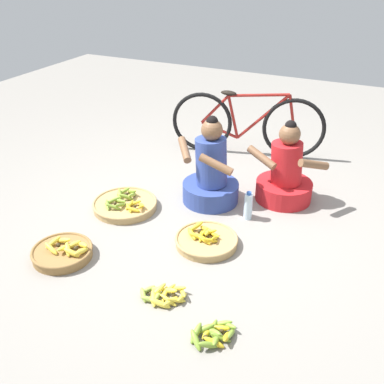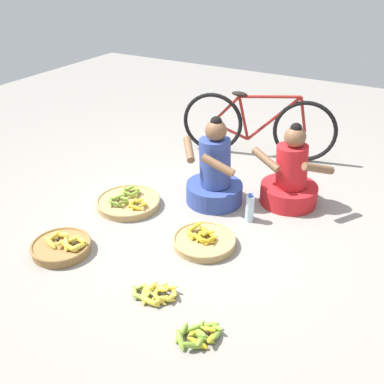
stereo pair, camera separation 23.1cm
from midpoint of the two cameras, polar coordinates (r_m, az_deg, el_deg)
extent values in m
plane|color=gray|center=(3.96, -0.43, -3.19)|extent=(10.00, 10.00, 0.00)
cylinder|color=#334793|center=(4.17, 0.78, -0.01)|extent=(0.52, 0.52, 0.18)
cylinder|color=#334793|center=(4.03, 0.81, 3.83)|extent=(0.39, 0.38, 0.45)
sphere|color=brown|center=(3.91, 0.84, 7.86)|extent=(0.19, 0.19, 0.19)
sphere|color=black|center=(3.88, 0.85, 8.91)|extent=(0.10, 0.10, 0.10)
cylinder|color=brown|center=(4.06, -2.59, 5.39)|extent=(0.24, 0.29, 0.16)
cylinder|color=brown|center=(3.77, 1.32, 3.47)|extent=(0.31, 0.07, 0.16)
cylinder|color=red|center=(4.26, 10.03, 0.18)|extent=(0.52, 0.52, 0.18)
cylinder|color=red|center=(4.13, 10.36, 3.62)|extent=(0.31, 0.29, 0.40)
sphere|color=brown|center=(4.02, 10.71, 7.20)|extent=(0.19, 0.19, 0.19)
sphere|color=black|center=(3.99, 10.81, 8.21)|extent=(0.10, 0.10, 0.10)
cylinder|color=brown|center=(4.02, 7.22, 4.35)|extent=(0.31, 0.18, 0.16)
cylinder|color=brown|center=(3.97, 13.61, 3.39)|extent=(0.25, 0.28, 0.16)
torus|color=black|center=(5.13, -0.03, 8.85)|extent=(0.68, 0.20, 0.68)
torus|color=black|center=(5.03, 11.52, 7.84)|extent=(0.68, 0.20, 0.68)
cylinder|color=maroon|center=(5.01, 7.66, 9.41)|extent=(0.54, 0.16, 0.55)
cylinder|color=maroon|center=(5.05, 3.92, 9.46)|extent=(0.15, 0.07, 0.49)
cylinder|color=maroon|center=(4.94, 7.13, 12.09)|extent=(0.64, 0.18, 0.08)
cylinder|color=maroon|center=(5.12, 2.24, 7.87)|extent=(0.42, 0.13, 0.18)
cylinder|color=maroon|center=(5.05, 1.61, 10.46)|extent=(0.31, 0.10, 0.35)
cylinder|color=maroon|center=(4.97, 11.27, 9.91)|extent=(0.12, 0.06, 0.38)
ellipsoid|color=black|center=(4.97, 3.32, 12.44)|extent=(0.18, 0.08, 0.05)
cylinder|color=tan|center=(4.13, -10.09, -1.72)|extent=(0.57, 0.57, 0.06)
torus|color=tan|center=(4.12, -10.13, -1.37)|extent=(0.58, 0.58, 0.02)
ellipsoid|color=yellow|center=(3.98, -8.15, -1.92)|extent=(0.05, 0.13, 0.07)
ellipsoid|color=yellow|center=(4.01, -8.13, -1.63)|extent=(0.12, 0.10, 0.07)
ellipsoid|color=yellow|center=(4.05, -8.96, -1.44)|extent=(0.12, 0.10, 0.06)
ellipsoid|color=yellow|center=(4.03, -9.56, -1.64)|extent=(0.03, 0.13, 0.06)
ellipsoid|color=yellow|center=(3.99, -9.68, -2.02)|extent=(0.12, 0.11, 0.06)
ellipsoid|color=yellow|center=(3.95, -9.13, -2.26)|extent=(0.13, 0.07, 0.06)
sphere|color=#382D19|center=(4.00, -8.89, -1.84)|extent=(0.03, 0.03, 0.03)
ellipsoid|color=#8CAD38|center=(4.17, -9.14, -0.37)|extent=(0.05, 0.14, 0.08)
ellipsoid|color=#8CAD38|center=(4.22, -9.21, 0.06)|extent=(0.14, 0.09, 0.09)
ellipsoid|color=#8CAD38|center=(4.25, -10.27, 0.03)|extent=(0.10, 0.14, 0.07)
ellipsoid|color=#8CAD38|center=(4.19, -10.74, -0.31)|extent=(0.11, 0.13, 0.09)
ellipsoid|color=#8CAD38|center=(4.14, -9.98, -0.63)|extent=(0.14, 0.10, 0.09)
sphere|color=#382D19|center=(4.20, -9.89, -0.30)|extent=(0.03, 0.03, 0.03)
ellipsoid|color=olive|center=(4.03, -10.69, -1.67)|extent=(0.05, 0.15, 0.08)
ellipsoid|color=olive|center=(4.11, -10.76, -1.13)|extent=(0.15, 0.05, 0.05)
ellipsoid|color=olive|center=(4.13, -11.66, -1.10)|extent=(0.11, 0.14, 0.06)
ellipsoid|color=olive|center=(4.07, -12.28, -1.63)|extent=(0.12, 0.13, 0.06)
ellipsoid|color=olive|center=(4.01, -11.59, -1.89)|extent=(0.15, 0.08, 0.08)
sphere|color=#382D19|center=(4.07, -11.37, -1.49)|extent=(0.03, 0.03, 0.03)
cylinder|color=olive|center=(3.64, -17.92, -7.48)|extent=(0.45, 0.45, 0.07)
torus|color=olive|center=(3.62, -18.00, -7.05)|extent=(0.47, 0.47, 0.02)
ellipsoid|color=yellow|center=(3.51, -15.74, -7.31)|extent=(0.06, 0.14, 0.06)
ellipsoid|color=yellow|center=(3.57, -15.56, -6.53)|extent=(0.14, 0.08, 0.08)
ellipsoid|color=yellow|center=(3.60, -16.70, -6.51)|extent=(0.10, 0.14, 0.06)
ellipsoid|color=yellow|center=(3.55, -17.33, -7.02)|extent=(0.12, 0.13, 0.08)
ellipsoid|color=yellow|center=(3.51, -16.91, -7.41)|extent=(0.14, 0.05, 0.08)
sphere|color=#382D19|center=(3.55, -16.37, -6.93)|extent=(0.04, 0.04, 0.04)
ellipsoid|color=yellow|center=(3.58, -17.70, -6.82)|extent=(0.05, 0.15, 0.07)
ellipsoid|color=yellow|center=(3.66, -17.81, -5.91)|extent=(0.15, 0.05, 0.08)
ellipsoid|color=yellow|center=(3.67, -18.97, -6.09)|extent=(0.07, 0.15, 0.07)
ellipsoid|color=yellow|center=(3.60, -19.24, -6.87)|extent=(0.15, 0.07, 0.08)
sphere|color=#382D19|center=(3.63, -18.39, -6.48)|extent=(0.03, 0.03, 0.03)
cylinder|color=tan|center=(3.60, 0.00, -6.35)|extent=(0.49, 0.49, 0.06)
torus|color=tan|center=(3.58, 0.00, -5.97)|extent=(0.51, 0.51, 0.02)
ellipsoid|color=gold|center=(3.54, 1.07, -5.87)|extent=(0.03, 0.13, 0.08)
ellipsoid|color=gold|center=(3.59, 0.93, -5.44)|extent=(0.13, 0.08, 0.05)
ellipsoid|color=gold|center=(3.61, 0.34, -5.15)|extent=(0.13, 0.07, 0.07)
ellipsoid|color=gold|center=(3.59, -0.44, -5.30)|extent=(0.07, 0.13, 0.07)
ellipsoid|color=gold|center=(3.57, -0.72, -5.68)|extent=(0.07, 0.14, 0.05)
ellipsoid|color=gold|center=(3.52, -0.35, -6.16)|extent=(0.14, 0.05, 0.06)
ellipsoid|color=gold|center=(3.51, 0.45, -6.20)|extent=(0.12, 0.11, 0.07)
sphere|color=#382D19|center=(3.56, 0.21, -5.72)|extent=(0.03, 0.03, 0.03)
ellipsoid|color=yellow|center=(3.60, 0.13, -5.19)|extent=(0.07, 0.16, 0.08)
ellipsoid|color=yellow|center=(3.64, -0.04, -4.76)|extent=(0.15, 0.11, 0.07)
ellipsoid|color=yellow|center=(3.66, -1.36, -4.47)|extent=(0.12, 0.14, 0.09)
ellipsoid|color=yellow|center=(3.59, -1.89, -5.35)|extent=(0.14, 0.13, 0.06)
ellipsoid|color=yellow|center=(3.56, -1.14, -5.66)|extent=(0.16, 0.07, 0.07)
sphere|color=#382D19|center=(3.61, -0.90, -5.09)|extent=(0.03, 0.03, 0.03)
ellipsoid|color=yellow|center=(3.08, -4.93, -13.71)|extent=(0.07, 0.16, 0.07)
ellipsoid|color=yellow|center=(3.14, -5.10, -12.41)|extent=(0.15, 0.06, 0.10)
ellipsoid|color=yellow|center=(3.15, -6.53, -12.42)|extent=(0.10, 0.15, 0.10)
ellipsoid|color=yellow|center=(3.12, -7.10, -13.30)|extent=(0.11, 0.15, 0.06)
ellipsoid|color=yellow|center=(3.07, -6.29, -13.96)|extent=(0.16, 0.06, 0.07)
sphere|color=#382D19|center=(3.11, -5.86, -13.19)|extent=(0.03, 0.03, 0.03)
ellipsoid|color=yellow|center=(3.10, -3.45, -13.24)|extent=(0.03, 0.14, 0.07)
ellipsoid|color=yellow|center=(3.13, -3.34, -12.73)|extent=(0.11, 0.13, 0.08)
ellipsoid|color=yellow|center=(3.16, -3.97, -12.16)|extent=(0.14, 0.03, 0.09)
ellipsoid|color=yellow|center=(3.17, -5.22, -12.37)|extent=(0.08, 0.14, 0.06)
ellipsoid|color=yellow|center=(3.14, -5.64, -12.83)|extent=(0.07, 0.15, 0.05)
ellipsoid|color=yellow|center=(3.09, -5.27, -13.57)|extent=(0.15, 0.06, 0.06)
ellipsoid|color=yellow|center=(3.08, -4.20, -13.60)|extent=(0.12, 0.12, 0.09)
sphere|color=#382D19|center=(3.13, -4.50, -12.95)|extent=(0.03, 0.03, 0.03)
ellipsoid|color=#9EB747|center=(3.14, -6.53, -12.98)|extent=(0.06, 0.12, 0.05)
ellipsoid|color=#9EB747|center=(3.18, -6.85, -12.20)|extent=(0.12, 0.05, 0.08)
ellipsoid|color=#9EB747|center=(3.19, -7.76, -12.25)|extent=(0.10, 0.11, 0.05)
ellipsoid|color=#9EB747|center=(3.14, -8.35, -12.87)|extent=(0.11, 0.11, 0.08)
ellipsoid|color=#9EB747|center=(3.12, -7.69, -13.40)|extent=(0.12, 0.06, 0.06)
sphere|color=#382D19|center=(3.15, -7.42, -12.75)|extent=(0.03, 0.03, 0.03)
ellipsoid|color=olive|center=(2.87, 2.57, -17.58)|extent=(0.04, 0.14, 0.07)
ellipsoid|color=olive|center=(2.91, 2.25, -16.62)|extent=(0.14, 0.08, 0.08)
ellipsoid|color=olive|center=(2.93, 1.51, -16.41)|extent=(0.14, 0.08, 0.07)
ellipsoid|color=olive|center=(2.90, 0.27, -16.96)|extent=(0.03, 0.14, 0.06)
ellipsoid|color=olive|center=(2.86, 0.35, -17.74)|extent=(0.13, 0.10, 0.07)
ellipsoid|color=olive|center=(2.84, 1.26, -18.07)|extent=(0.14, 0.07, 0.08)
sphere|color=#382D19|center=(2.89, 1.40, -17.28)|extent=(0.03, 0.03, 0.03)
ellipsoid|color=olive|center=(2.83, 0.61, -18.28)|extent=(0.07, 0.15, 0.08)
ellipsoid|color=olive|center=(2.87, 0.31, -17.39)|extent=(0.15, 0.09, 0.09)
ellipsoid|color=olive|center=(2.88, -0.90, -17.07)|extent=(0.14, 0.11, 0.09)
ellipsoid|color=olive|center=(2.86, -1.90, -17.54)|extent=(0.04, 0.15, 0.09)
ellipsoid|color=olive|center=(2.82, -1.98, -18.37)|extent=(0.13, 0.13, 0.09)
ellipsoid|color=olive|center=(2.80, -0.35, -18.91)|extent=(0.13, 0.12, 0.09)
sphere|color=#382D19|center=(2.84, -0.71, -18.09)|extent=(0.03, 0.03, 0.03)
ellipsoid|color=gold|center=(2.84, 1.99, -17.96)|extent=(0.06, 0.14, 0.09)
ellipsoid|color=gold|center=(2.90, 1.09, -16.95)|extent=(0.15, 0.06, 0.07)
ellipsoid|color=gold|center=(2.88, -0.33, -17.32)|extent=(0.06, 0.14, 0.06)
ellipsoid|color=gold|center=(2.82, 0.33, -18.63)|extent=(0.14, 0.05, 0.07)
sphere|color=#382D19|center=(2.86, 0.74, -17.79)|extent=(0.03, 0.03, 0.03)
cylinder|color=silver|center=(3.90, 5.47, -1.87)|extent=(0.07, 0.07, 0.24)
cylinder|color=#2D59B7|center=(3.83, 5.56, -0.19)|extent=(0.04, 0.04, 0.02)
camera|label=1|loc=(0.12, -91.82, -1.01)|focal=41.97mm
camera|label=2|loc=(0.12, 88.18, 1.01)|focal=41.97mm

